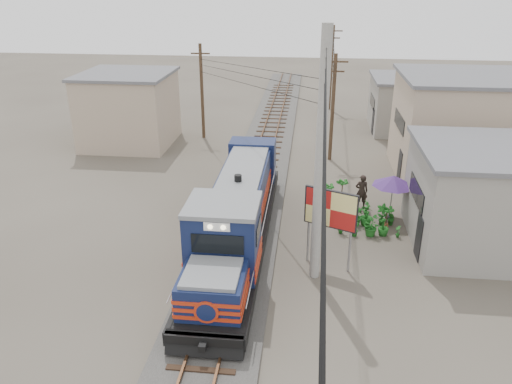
# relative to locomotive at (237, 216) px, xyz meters

# --- Properties ---
(ground) EXTENTS (120.00, 120.00, 0.00)m
(ground) POSITION_rel_locomotive_xyz_m (0.00, -1.43, -1.63)
(ground) COLOR #473F35
(ground) RESTS_ON ground
(ballast) EXTENTS (3.60, 70.00, 0.16)m
(ballast) POSITION_rel_locomotive_xyz_m (0.00, 8.57, -1.55)
(ballast) COLOR #595651
(ballast) RESTS_ON ground
(track) EXTENTS (1.15, 70.00, 0.12)m
(track) POSITION_rel_locomotive_xyz_m (0.00, 8.57, -1.37)
(track) COLOR #51331E
(track) RESTS_ON ground
(locomotive) EXTENTS (2.72, 14.80, 3.67)m
(locomotive) POSITION_rel_locomotive_xyz_m (0.00, 0.00, 0.00)
(locomotive) COLOR black
(locomotive) RESTS_ON ground
(utility_pole_main) EXTENTS (0.40, 0.40, 10.00)m
(utility_pole_main) POSITION_rel_locomotive_xyz_m (3.50, -1.93, 3.37)
(utility_pole_main) COLOR #9E9B93
(utility_pole_main) RESTS_ON ground
(wooden_pole_mid) EXTENTS (1.60, 0.24, 7.00)m
(wooden_pole_mid) POSITION_rel_locomotive_xyz_m (4.50, 12.57, 2.05)
(wooden_pole_mid) COLOR #4C3826
(wooden_pole_mid) RESTS_ON ground
(wooden_pole_far) EXTENTS (1.60, 0.24, 7.50)m
(wooden_pole_far) POSITION_rel_locomotive_xyz_m (4.80, 26.57, 2.31)
(wooden_pole_far) COLOR #4C3826
(wooden_pole_far) RESTS_ON ground
(wooden_pole_left) EXTENTS (1.60, 0.24, 7.00)m
(wooden_pole_left) POSITION_rel_locomotive_xyz_m (-5.00, 16.57, 2.05)
(wooden_pole_left) COLOR #4C3826
(wooden_pole_left) RESTS_ON ground
(power_lines) EXTENTS (9.65, 19.00, 3.30)m
(power_lines) POSITION_rel_locomotive_xyz_m (-0.14, 7.06, 5.94)
(power_lines) COLOR black
(power_lines) RESTS_ON ground
(shophouse_front) EXTENTS (7.35, 6.30, 4.70)m
(shophouse_front) POSITION_rel_locomotive_xyz_m (11.50, 1.57, 0.73)
(shophouse_front) COLOR gray
(shophouse_front) RESTS_ON ground
(shophouse_mid) EXTENTS (8.40, 7.35, 6.20)m
(shophouse_mid) POSITION_rel_locomotive_xyz_m (12.50, 10.57, 1.48)
(shophouse_mid) COLOR tan
(shophouse_mid) RESTS_ON ground
(shophouse_back) EXTENTS (6.30, 6.30, 4.20)m
(shophouse_back) POSITION_rel_locomotive_xyz_m (11.00, 20.57, 0.48)
(shophouse_back) COLOR gray
(shophouse_back) RESTS_ON ground
(shophouse_left) EXTENTS (6.30, 6.30, 5.20)m
(shophouse_left) POSITION_rel_locomotive_xyz_m (-10.00, 14.57, 0.98)
(shophouse_left) COLOR tan
(shophouse_left) RESTS_ON ground
(billboard) EXTENTS (2.14, 1.02, 3.52)m
(billboard) POSITION_rel_locomotive_xyz_m (4.06, -1.09, 0.98)
(billboard) COLOR #99999E
(billboard) RESTS_ON ground
(market_umbrella) EXTENTS (2.31, 2.31, 2.34)m
(market_umbrella) POSITION_rel_locomotive_xyz_m (7.33, 3.90, 0.43)
(market_umbrella) COLOR black
(market_umbrella) RESTS_ON ground
(vendor) EXTENTS (0.72, 0.51, 1.87)m
(vendor) POSITION_rel_locomotive_xyz_m (5.95, 5.04, -0.69)
(vendor) COLOR black
(vendor) RESTS_ON ground
(plant_nursery) EXTENTS (3.22, 2.98, 1.13)m
(plant_nursery) POSITION_rel_locomotive_xyz_m (5.73, 3.02, -1.13)
(plant_nursery) COLOR #1C641D
(plant_nursery) RESTS_ON ground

